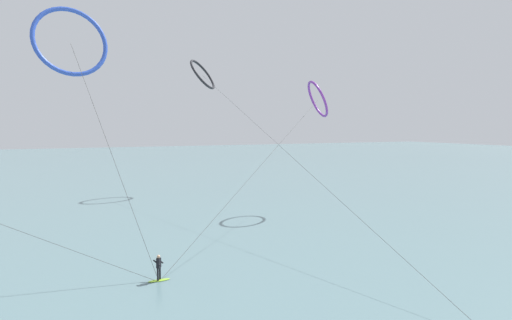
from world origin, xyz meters
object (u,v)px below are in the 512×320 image
Objects in this scene: kite_charcoal at (203,75)px; kite_violet at (318,99)px; kite_cobalt at (71,42)px; surfer_lime at (159,269)px.

kite_violet is (8.22, -19.39, -4.73)m from kite_charcoal.
kite_violet is at bearing 7.34° from kite_cobalt.
kite_violet is at bearing -115.92° from kite_charcoal.
kite_charcoal is 21.59m from kite_violet.
kite_cobalt reaches higher than surfer_lime.
surfer_lime is at bearing -63.56° from kite_cobalt.
surfer_lime is at bearing -160.23° from kite_charcoal.
kite_cobalt is (-4.65, 5.72, 14.99)m from surfer_lime.
kite_violet reaches higher than surfer_lime.
kite_cobalt is (-26.44, -9.63, 2.60)m from kite_violet.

